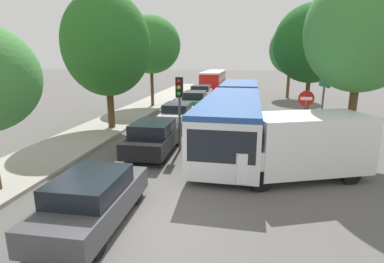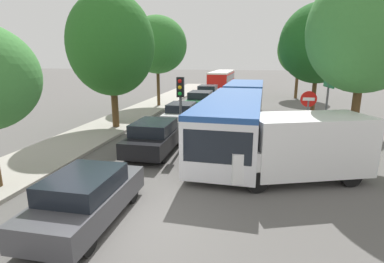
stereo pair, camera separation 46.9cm
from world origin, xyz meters
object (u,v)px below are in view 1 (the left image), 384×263
Objects in this scene: tree_left_mid at (107,47)px; tree_left_far at (151,45)px; queued_car_silver at (201,93)px; traffic_light at (179,97)px; no_entry_sign at (305,112)px; queued_car_black at (154,137)px; articulated_bus at (235,108)px; tree_right_near at (362,31)px; queued_car_white at (178,114)px; direction_sign_post at (324,92)px; queued_car_green at (195,100)px; tree_right_far at (291,50)px; queued_car_graphite at (92,199)px; white_van at (302,145)px; city_bus_rear at (214,78)px; tree_right_mid at (312,44)px.

tree_left_mid is 1.03× the size of tree_left_far.
queued_car_silver is at bearing 74.72° from tree_left_mid.
traffic_light is 1.21× the size of no_entry_sign.
tree_left_far is (-3.81, 12.57, 4.53)m from queued_car_black.
articulated_bus is 2.17× the size of tree_right_near.
tree_left_mid is (-3.67, -1.97, 4.11)m from queued_car_white.
tree_left_far is (-11.74, 9.33, 2.73)m from direction_sign_post.
articulated_bus is 3.78× the size of queued_car_green.
tree_right_near is at bearing -91.10° from tree_right_far.
tree_left_far is at bearing 11.98° from queued_car_graphite.
white_van is at bearing -156.54° from queued_car_green.
traffic_light is (-4.96, 2.58, 1.26)m from white_van.
direction_sign_post reaches higher than queued_car_black.
city_bus_rear is 13.22m from tree_right_far.
no_entry_sign is (6.57, 7.44, 1.18)m from queued_car_graphite.
queued_car_silver is at bearing 0.58° from queued_car_black.
queued_car_green is at bearing -2.46° from queued_car_white.
traffic_light reaches higher than city_bus_rear.
tree_right_near is (4.89, -4.03, 3.84)m from articulated_bus.
tree_left_mid reaches higher than no_entry_sign.
city_bus_rear is 26.46m from tree_left_mid.
queued_car_graphite is at bearing -78.01° from tree_left_far.
articulated_bus is at bearing -170.71° from city_bus_rear.
city_bus_rear is 2.78× the size of queued_car_white.
queued_car_silver is 10.51m from tree_right_far.
white_van is at bearing -54.83° from queued_car_graphite.
queued_car_silver is 19.50m from tree_right_near.
no_entry_sign is 0.37× the size of tree_right_near.
queued_car_green is 5.72m from queued_car_silver.
articulated_bus is 4.82m from traffic_light.
queued_car_green is at bearing -176.82° from traffic_light.
queued_car_green is 12.44m from no_entry_sign.
city_bus_rear reaches higher than queued_car_silver.
tree_right_near is 20.33m from tree_right_far.
queued_car_graphite is at bearing -178.44° from queued_car_white.
tree_right_far is at bearing 173.87° from no_entry_sign.
tree_right_far is (2.10, 19.58, 3.10)m from no_entry_sign.
city_bus_rear is at bearing -0.65° from queued_car_silver.
tree_right_near is (8.48, -29.45, 3.88)m from city_bus_rear.
tree_left_mid is 21.08m from tree_right_far.
tree_right_near is (8.62, -5.46, 4.56)m from queued_car_white.
queued_car_silver is at bearing -156.87° from no_entry_sign.
articulated_bus reaches higher than white_van.
queued_car_green is 0.58× the size of tree_left_far.
traffic_light is 0.44× the size of tree_left_far.
queued_car_graphite is at bearing -178.45° from city_bus_rear.
tree_right_near is at bearing -143.23° from queued_car_green.
tree_left_mid is (-10.57, 2.74, 2.94)m from no_entry_sign.
tree_left_mid is 1.02× the size of tree_right_mid.
white_van is 0.70× the size of tree_right_near.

